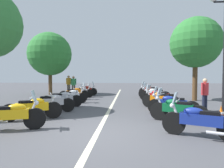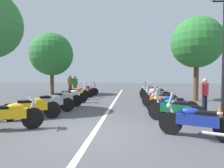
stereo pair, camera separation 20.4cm
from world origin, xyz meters
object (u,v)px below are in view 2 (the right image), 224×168
roadside_tree_2 (52,54)px  motorcycle_right_row_5 (155,94)px  motorcycle_left_row_7 (87,90)px  motorcycle_right_row_0 (196,121)px  motorcycle_left_row_2 (51,102)px  motorcycle_left_row_3 (62,99)px  motorcycle_left_row_4 (71,96)px  motorcycle_right_row_7 (152,91)px  motorcycle_left_row_6 (82,92)px  motorcycle_left_row_1 (32,107)px  bystander_0 (75,84)px  motorcycle_right_row_2 (171,104)px  motorcycle_right_row_4 (159,97)px  motorcycle_left_row_0 (10,115)px  motorcycle_left_row_5 (75,93)px  roadside_tree_1 (197,43)px  traffic_cone_0 (220,114)px  bystander_2 (205,92)px  motorcycle_right_row_3 (160,99)px  motorcycle_right_row_6 (152,92)px  motorcycle_right_row_1 (175,109)px  bystander_1 (70,83)px

roadside_tree_2 → motorcycle_right_row_5: bearing=-112.4°
motorcycle_left_row_7 → motorcycle_right_row_0: (-10.46, -5.53, -0.00)m
motorcycle_left_row_2 → motorcycle_right_row_5: bearing=23.5°
motorcycle_left_row_3 → motorcycle_left_row_4: (1.47, -0.04, 0.00)m
motorcycle_right_row_7 → motorcycle_left_row_6: bearing=44.6°
motorcycle_left_row_1 → roadside_tree_2: (9.54, 3.37, 3.18)m
motorcycle_left_row_2 → bystander_0: (8.25, 1.40, 0.52)m
motorcycle_left_row_6 → roadside_tree_2: 5.12m
motorcycle_right_row_2 → motorcycle_right_row_4: 3.01m
motorcycle_left_row_0 → motorcycle_left_row_5: 7.40m
motorcycle_left_row_6 → motorcycle_right_row_5: (-1.40, -5.38, 0.01)m
motorcycle_left_row_7 → roadside_tree_1: roadside_tree_1 is taller
motorcycle_right_row_0 → roadside_tree_1: 8.98m
traffic_cone_0 → bystander_2: 2.25m
motorcycle_left_row_7 → motorcycle_right_row_3: motorcycle_right_row_3 is taller
motorcycle_left_row_1 → motorcycle_right_row_4: size_ratio=1.01×
motorcycle_left_row_4 → motorcycle_right_row_3: motorcycle_right_row_3 is taller
motorcycle_left_row_6 → traffic_cone_0: motorcycle_left_row_6 is taller
motorcycle_right_row_0 → motorcycle_right_row_2: size_ratio=0.93×
motorcycle_left_row_7 → bystander_2: bystander_2 is taller
motorcycle_left_row_1 → traffic_cone_0: motorcycle_left_row_1 is taller
roadside_tree_1 → roadside_tree_2: 11.95m
motorcycle_right_row_3 → motorcycle_right_row_6: motorcycle_right_row_3 is taller
motorcycle_left_row_4 → motorcycle_right_row_1: (-4.30, -5.23, 0.01)m
motorcycle_left_row_0 → motorcycle_right_row_0: bearing=-21.5°
motorcycle_left_row_7 → roadside_tree_2: 4.67m
motorcycle_right_row_0 → motorcycle_right_row_1: (1.67, 0.16, 0.01)m
motorcycle_right_row_5 → motorcycle_right_row_6: (1.49, 0.04, -0.01)m
motorcycle_right_row_3 → motorcycle_right_row_7: size_ratio=0.96×
motorcycle_right_row_5 → roadside_tree_1: size_ratio=0.35×
motorcycle_right_row_2 → motorcycle_right_row_6: size_ratio=1.10×
motorcycle_right_row_4 → motorcycle_right_row_7: 4.41m
motorcycle_right_row_4 → motorcycle_right_row_3: bearing=104.2°
traffic_cone_0 → motorcycle_left_row_4: bearing=58.7°
motorcycle_left_row_0 → motorcycle_left_row_4: (5.79, -0.06, -0.01)m
motorcycle_right_row_0 → roadside_tree_1: bearing=-85.7°
motorcycle_left_row_7 → bystander_1: 2.45m
motorcycle_left_row_4 → bystander_0: (5.36, 1.42, 0.51)m
motorcycle_left_row_1 → roadside_tree_1: bearing=11.1°
roadside_tree_2 → motorcycle_right_row_3: bearing=-127.1°
motorcycle_left_row_3 → traffic_cone_0: (-2.68, -6.86, -0.17)m
bystander_1 → bystander_2: bearing=-115.7°
motorcycle_right_row_4 → traffic_cone_0: (-4.13, -1.54, -0.18)m
motorcycle_left_row_0 → motorcycle_left_row_6: size_ratio=1.03×
motorcycle_left_row_2 → motorcycle_left_row_0: bearing=-107.6°
motorcycle_right_row_6 → motorcycle_left_row_5: bearing=40.2°
motorcycle_left_row_7 → motorcycle_right_row_2: 9.31m
motorcycle_right_row_7 → motorcycle_right_row_4: bearing=119.1°
motorcycle_left_row_2 → motorcycle_right_row_6: motorcycle_right_row_6 is taller
motorcycle_right_row_2 → motorcycle_right_row_5: size_ratio=1.04×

